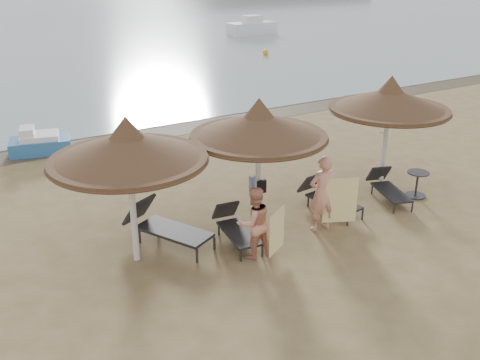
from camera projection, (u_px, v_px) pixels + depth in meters
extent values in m
plane|color=olive|center=(276.00, 252.00, 11.64)|extent=(160.00, 160.00, 0.00)
cube|color=#483E2C|center=(128.00, 137.00, 19.10)|extent=(200.00, 1.60, 0.01)
cube|color=white|center=(252.00, 29.00, 43.72)|extent=(4.00, 1.60, 1.00)
cube|color=white|center=(252.00, 19.00, 43.43)|extent=(1.50, 1.00, 0.60)
cylinder|color=silver|center=(133.00, 211.00, 10.94)|extent=(0.13, 0.13, 2.31)
cone|color=brown|center=(127.00, 146.00, 10.40)|extent=(3.19, 3.19, 0.60)
cone|color=brown|center=(126.00, 128.00, 10.26)|extent=(0.77, 0.77, 0.49)
cylinder|color=brown|center=(129.00, 160.00, 10.51)|extent=(3.12, 3.12, 0.11)
cylinder|color=silver|center=(258.00, 181.00, 12.40)|extent=(0.13, 0.13, 2.27)
cone|color=brown|center=(259.00, 124.00, 11.87)|extent=(3.14, 3.14, 0.60)
cone|color=brown|center=(259.00, 109.00, 11.73)|extent=(0.76, 0.76, 0.49)
cylinder|color=brown|center=(259.00, 136.00, 11.98)|extent=(3.08, 3.08, 0.11)
cylinder|color=silver|center=(384.00, 149.00, 14.44)|extent=(0.13, 0.13, 2.30)
cone|color=brown|center=(390.00, 99.00, 13.90)|extent=(3.18, 3.18, 0.60)
cone|color=brown|center=(391.00, 85.00, 13.76)|extent=(0.77, 0.77, 0.49)
cylinder|color=brown|center=(389.00, 109.00, 14.01)|extent=(3.11, 3.11, 0.11)
cylinder|color=#303034|center=(197.00, 256.00, 11.20)|extent=(0.06, 0.06, 0.32)
cylinder|color=#303034|center=(214.00, 243.00, 11.70)|extent=(0.06, 0.06, 0.32)
cylinder|color=#303034|center=(140.00, 236.00, 11.99)|extent=(0.06, 0.06, 0.32)
cylinder|color=#303034|center=(158.00, 225.00, 12.48)|extent=(0.06, 0.06, 0.32)
cube|color=black|center=(174.00, 231.00, 11.79)|extent=(1.41, 1.85, 0.07)
cube|color=black|center=(139.00, 209.00, 12.18)|extent=(0.85, 0.75, 0.65)
cylinder|color=#303034|center=(241.00, 256.00, 11.25)|extent=(0.05, 0.05, 0.25)
cylinder|color=#303034|center=(262.00, 251.00, 11.44)|extent=(0.05, 0.05, 0.25)
cylinder|color=#303034|center=(219.00, 230.00, 12.33)|extent=(0.05, 0.05, 0.25)
cylinder|color=#303034|center=(239.00, 226.00, 12.51)|extent=(0.05, 0.05, 0.25)
cube|color=black|center=(239.00, 233.00, 11.86)|extent=(0.73, 1.42, 0.05)
cube|color=black|center=(226.00, 210.00, 12.45)|extent=(0.61, 0.45, 0.51)
cylinder|color=#303034|center=(347.00, 221.00, 12.74)|extent=(0.05, 0.05, 0.27)
cylinder|color=#303034|center=(362.00, 215.00, 13.04)|extent=(0.05, 0.05, 0.27)
cylinder|color=#303034|center=(308.00, 202.00, 13.73)|extent=(0.05, 0.05, 0.27)
cylinder|color=#303034|center=(323.00, 197.00, 14.03)|extent=(0.05, 0.05, 0.27)
cube|color=black|center=(334.00, 202.00, 13.36)|extent=(0.76, 1.50, 0.06)
cube|color=black|center=(310.00, 183.00, 13.89)|extent=(0.64, 0.47, 0.54)
cylinder|color=#303034|center=(394.00, 209.00, 13.34)|extent=(0.04, 0.04, 0.25)
cylinder|color=#303034|center=(412.00, 207.00, 13.44)|extent=(0.04, 0.04, 0.25)
cylinder|color=#303034|center=(372.00, 190.00, 14.47)|extent=(0.04, 0.04, 0.25)
cylinder|color=#303034|center=(389.00, 188.00, 14.57)|extent=(0.04, 0.04, 0.25)
cube|color=black|center=(391.00, 192.00, 13.94)|extent=(0.95, 1.45, 0.05)
cube|color=black|center=(378.00, 174.00, 14.56)|extent=(0.64, 0.53, 0.51)
cylinder|color=#303034|center=(415.00, 195.00, 14.37)|extent=(0.54, 0.54, 0.04)
cylinder|color=#303034|center=(417.00, 184.00, 14.24)|extent=(0.06, 0.06, 0.65)
cylinder|color=#303034|center=(418.00, 173.00, 14.11)|extent=(0.58, 0.58, 0.03)
imported|color=tan|center=(254.00, 217.00, 11.15)|extent=(0.88, 0.60, 1.86)
imported|color=tan|center=(322.00, 188.00, 12.21)|extent=(1.04, 0.73, 2.15)
cube|color=yellow|center=(277.00, 231.00, 11.14)|extent=(0.61, 0.36, 0.97)
cube|color=yellow|center=(340.00, 200.00, 12.30)|extent=(0.73, 0.36, 1.11)
cube|color=silver|center=(254.00, 181.00, 12.57)|extent=(0.27, 0.14, 0.32)
cube|color=black|center=(262.00, 187.00, 12.30)|extent=(0.22, 0.08, 0.31)
cube|color=#2D69AB|center=(41.00, 145.00, 17.51)|extent=(2.09, 1.52, 0.47)
cube|color=white|center=(39.00, 137.00, 17.40)|extent=(1.39, 1.20, 0.21)
cube|color=white|center=(27.00, 132.00, 17.23)|extent=(0.60, 0.85, 0.30)
sphere|color=orange|center=(266.00, 52.00, 34.83)|extent=(0.38, 0.38, 0.38)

